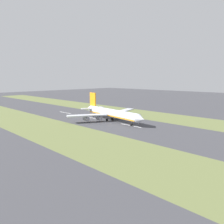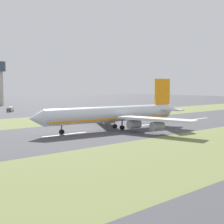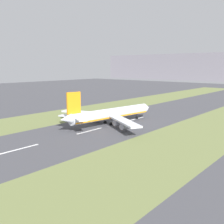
{
  "view_description": "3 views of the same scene",
  "coord_description": "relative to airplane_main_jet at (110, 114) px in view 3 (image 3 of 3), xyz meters",
  "views": [
    {
      "loc": [
        113.53,
        116.63,
        32.33
      ],
      "look_at": [
        -2.0,
        2.95,
        7.0
      ],
      "focal_mm": 35.0,
      "sensor_mm": 36.0,
      "label": 1
    },
    {
      "loc": [
        -94.19,
        81.15,
        17.16
      ],
      "look_at": [
        -2.0,
        2.95,
        7.0
      ],
      "focal_mm": 50.0,
      "sensor_mm": 36.0,
      "label": 2
    },
    {
      "loc": [
        94.43,
        -109.31,
        33.01
      ],
      "look_at": [
        -2.0,
        2.95,
        7.0
      ],
      "focal_mm": 42.0,
      "sensor_mm": 36.0,
      "label": 3
    }
  ],
  "objects": [
    {
      "name": "ground_plane",
      "position": [
        2.25,
        -1.06,
        -6.02
      ],
      "size": [
        800.0,
        800.0,
        0.0
      ],
      "primitive_type": "plane",
      "color": "#424247"
    },
    {
      "name": "centreline_dash_near",
      "position": [
        2.25,
        -58.11,
        -6.01
      ],
      "size": [
        1.2,
        18.0,
        0.01
      ],
      "primitive_type": "cube",
      "color": "silver",
      "rests_on": "ground"
    },
    {
      "name": "centreline_dash_far",
      "position": [
        2.25,
        21.89,
        -6.01
      ],
      "size": [
        1.2,
        18.0,
        0.01
      ],
      "primitive_type": "cube",
      "color": "silver",
      "rests_on": "ground"
    },
    {
      "name": "airplane_main_jet",
      "position": [
        0.0,
        0.0,
        0.0
      ],
      "size": [
        63.62,
        67.16,
        20.2
      ],
      "color": "silver",
      "rests_on": "ground"
    },
    {
      "name": "grass_median_east",
      "position": [
        47.25,
        -1.06,
        -6.02
      ],
      "size": [
        40.0,
        600.0,
        0.01
      ],
      "primitive_type": "cube",
      "color": "olive",
      "rests_on": "ground"
    },
    {
      "name": "centreline_dash_mid",
      "position": [
        2.25,
        -18.11,
        -6.01
      ],
      "size": [
        1.2,
        18.0,
        0.01
      ],
      "primitive_type": "cube",
      "color": "silver",
      "rests_on": "ground"
    },
    {
      "name": "grass_median_west",
      "position": [
        -42.75,
        -1.06,
        -6.02
      ],
      "size": [
        40.0,
        600.0,
        0.01
      ],
      "primitive_type": "cube",
      "color": "olive",
      "rests_on": "ground"
    }
  ]
}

